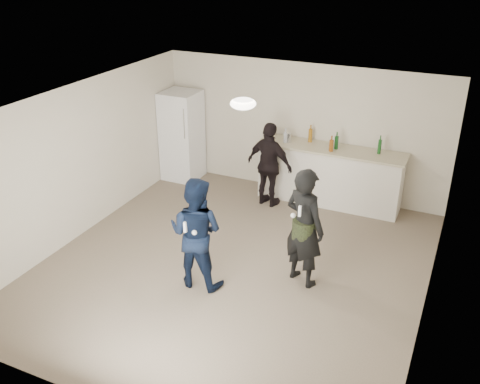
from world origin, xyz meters
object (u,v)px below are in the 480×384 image
at_px(shaker, 290,138).
at_px(woman, 304,227).
at_px(man, 196,233).
at_px(spectator, 270,165).
at_px(counter, 329,177).
at_px(fridge, 182,136).

relative_size(shaker, woman, 0.10).
height_order(man, woman, woman).
xyz_separation_m(man, spectator, (-0.00, 2.76, -0.03)).
relative_size(counter, spectator, 1.64).
bearing_deg(spectator, counter, -139.56).
xyz_separation_m(shaker, man, (-0.18, -3.26, -0.36)).
distance_m(fridge, man, 3.83).
height_order(man, spectator, man).
relative_size(counter, man, 1.59).
distance_m(counter, man, 3.44).
bearing_deg(counter, shaker, -178.26).
height_order(counter, man, man).
xyz_separation_m(fridge, spectator, (2.08, -0.45, -0.11)).
bearing_deg(fridge, spectator, -12.27).
distance_m(counter, woman, 2.67).
height_order(counter, fridge, fridge).
xyz_separation_m(counter, shaker, (-0.79, -0.02, 0.65)).
relative_size(fridge, woman, 1.02).
xyz_separation_m(shaker, spectator, (-0.19, -0.50, -0.38)).
bearing_deg(fridge, counter, 1.31).
height_order(fridge, man, fridge).
bearing_deg(woman, spectator, -34.07).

